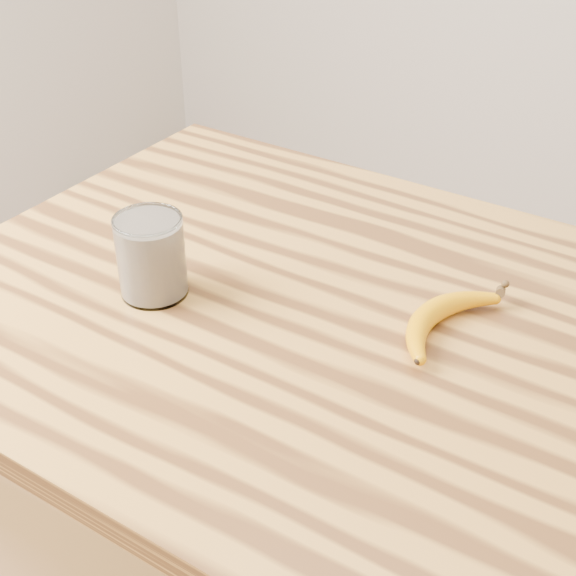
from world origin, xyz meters
The scene contains 3 objects.
table centered at (0.00, 0.00, 0.77)m, with size 1.20×0.80×0.90m.
smoothie_glass centered at (-0.28, -0.09, 0.96)m, with size 0.09×0.09×0.11m.
banana centered at (0.06, 0.05, 0.92)m, with size 0.09×0.25×0.03m, color orange, non-canonical shape.
Camera 1 is at (0.35, -0.73, 1.50)m, focal length 50.00 mm.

